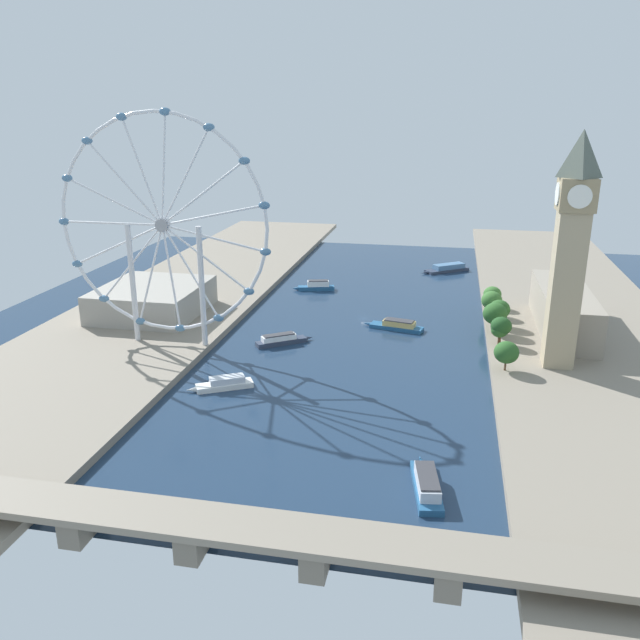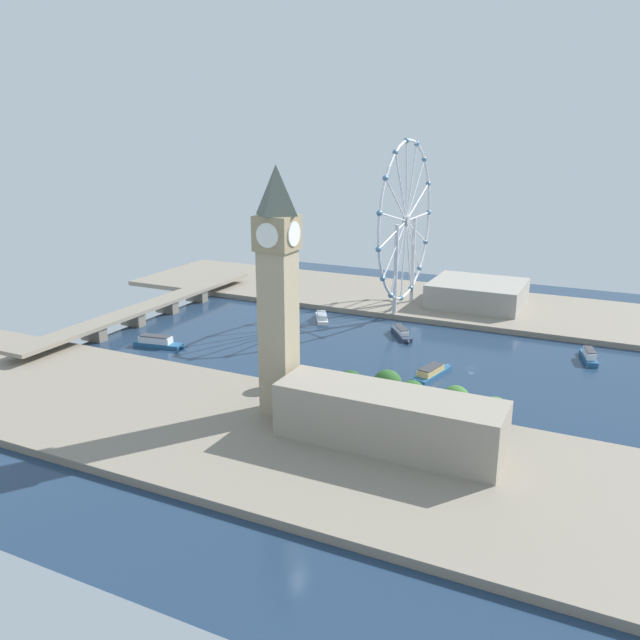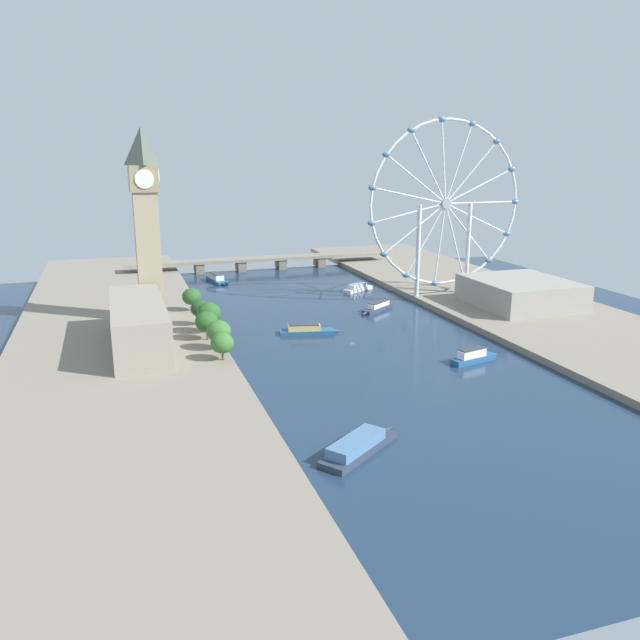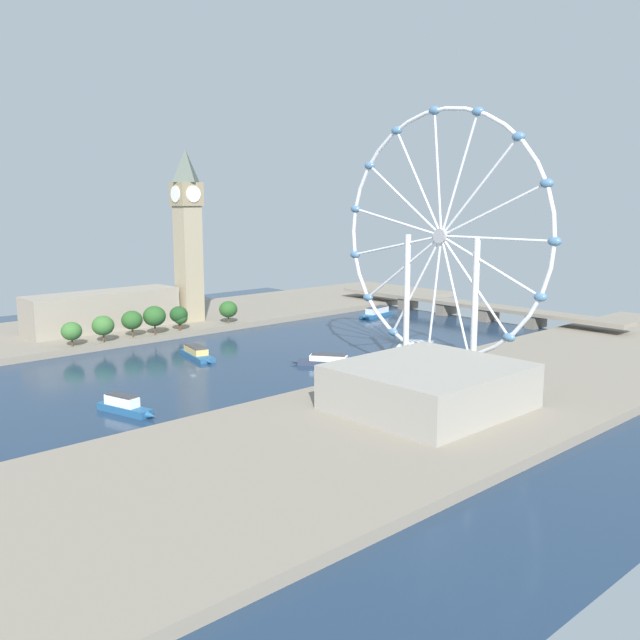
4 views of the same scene
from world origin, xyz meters
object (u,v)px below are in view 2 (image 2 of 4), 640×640
parliament_block (388,419)px  tour_boat_3 (589,356)px  ferris_wheel (406,223)px  tour_boat_2 (432,372)px  river_bridge (150,308)px  tour_boat_1 (322,317)px  tour_boat_0 (401,333)px  tour_boat_5 (157,342)px  riverside_hall (477,293)px  clock_tower (278,289)px

parliament_block → tour_boat_3: parliament_block is taller
ferris_wheel → tour_boat_2: 119.38m
river_bridge → tour_boat_1: river_bridge is taller
ferris_wheel → tour_boat_3: ferris_wheel is taller
tour_boat_0 → tour_boat_5: (-70.25, 107.36, 0.33)m
ferris_wheel → tour_boat_1: size_ratio=4.15×
riverside_hall → tour_boat_3: 99.24m
tour_boat_1 → tour_boat_2: tour_boat_2 is taller
parliament_block → tour_boat_0: (126.63, 38.12, -10.62)m
riverside_hall → tour_boat_1: (-64.57, 75.66, -8.24)m
ferris_wheel → riverside_hall: (26.68, -38.83, -44.34)m
river_bridge → tour_boat_0: river_bridge is taller
ferris_wheel → riverside_hall: ferris_wheel is taller
riverside_hall → tour_boat_3: size_ratio=2.20×
tour_boat_0 → tour_boat_1: size_ratio=1.02×
parliament_block → river_bridge: parliament_block is taller
clock_tower → tour_boat_1: size_ratio=3.84×
tour_boat_5 → tour_boat_2: bearing=-0.9°
clock_tower → tour_boat_1: (127.05, 43.24, -49.16)m
clock_tower → tour_boat_0: bearing=-4.2°
riverside_hall → tour_boat_3: (-70.19, -69.72, -7.75)m
clock_tower → tour_boat_1: bearing=18.8°
parliament_block → tour_boat_0: 132.66m
clock_tower → tour_boat_0: clock_tower is taller
clock_tower → riverside_hall: (191.62, -32.42, -40.92)m
tour_boat_3 → ferris_wheel: bearing=53.8°
parliament_block → tour_boat_5: size_ratio=2.57×
river_bridge → tour_boat_5: bearing=-136.5°
riverside_hall → tour_boat_1: 99.80m
tour_boat_3 → tour_boat_5: (-73.65, 200.86, -0.00)m
ferris_wheel → riverside_hall: size_ratio=1.82×
ferris_wheel → parliament_block: bearing=-163.0°
tour_boat_3 → parliament_block: bearing=142.6°
tour_boat_0 → tour_boat_2: (-49.74, -31.37, -0.09)m
parliament_block → tour_boat_1: 163.14m
river_bridge → tour_boat_2: (-18.28, -175.56, -4.74)m
ferris_wheel → tour_boat_2: (-96.65, -46.42, -52.51)m
ferris_wheel → tour_boat_2: ferris_wheel is taller
clock_tower → river_bridge: size_ratio=0.48×
ferris_wheel → tour_boat_1: bearing=135.8°
tour_boat_2 → tour_boat_5: tour_boat_5 is taller
tour_boat_1 → clock_tower: bearing=169.5°
tour_boat_2 → tour_boat_3: 81.76m
ferris_wheel → river_bridge: (-78.37, 129.14, -47.77)m
clock_tower → tour_boat_1: 142.93m
parliament_block → tour_boat_1: size_ratio=3.22×
river_bridge → tour_boat_0: size_ratio=7.86×
river_bridge → tour_boat_5: size_ratio=6.38×
riverside_hall → tour_boat_2: riverside_hall is taller
clock_tower → tour_boat_0: (118.03, -8.63, -49.01)m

